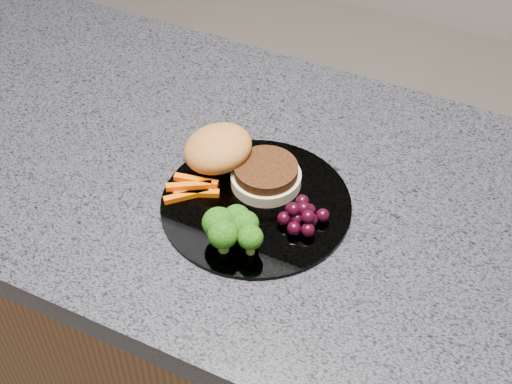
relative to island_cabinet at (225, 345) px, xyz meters
The scene contains 7 objects.
island_cabinet is the anchor object (origin of this frame).
countertop 0.45m from the island_cabinet, ahead, with size 1.20×0.60×0.04m, color #494852.
plate 0.48m from the island_cabinet, 27.67° to the right, with size 0.26×0.26×0.01m, color white.
burger 0.50m from the island_cabinet, ahead, with size 0.18×0.11×0.05m.
carrot_sticks 0.49m from the island_cabinet, 88.90° to the right, with size 0.07×0.07×0.02m.
broccoli 0.53m from the island_cabinet, 53.31° to the right, with size 0.08×0.07×0.05m.
grape_bunch 0.52m from the island_cabinet, 18.60° to the right, with size 0.06×0.06×0.03m.
Camera 1 is at (0.38, -0.65, 1.60)m, focal length 50.00 mm.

